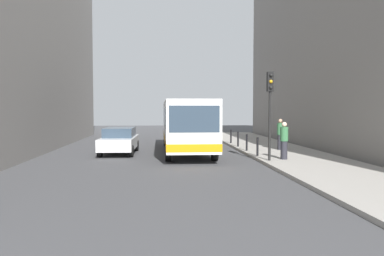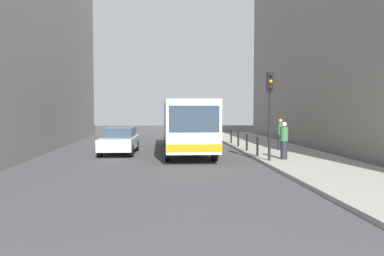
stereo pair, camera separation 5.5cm
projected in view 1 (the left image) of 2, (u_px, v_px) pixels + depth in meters
The scene contains 12 objects.
ground_plane at pixel (191, 161), 18.89m from camera, with size 80.00×80.00×0.00m, color #424244.
sidewalk at pixel (298, 158), 19.35m from camera, with size 4.40×40.00×0.15m, color #9E9991.
building_right at pixel (374, 25), 23.47m from camera, with size 7.00×32.00×15.25m, color gray.
bus at pixel (186, 123), 22.67m from camera, with size 2.56×11.03×3.00m.
car_beside_bus at pixel (119, 140), 21.84m from camera, with size 1.99×4.46×1.48m.
traffic_light at pixel (270, 99), 17.80m from camera, with size 0.28×0.33×4.10m.
bollard_near at pixel (258, 147), 19.70m from camera, with size 0.11×0.11×0.95m, color black.
bollard_mid at pixel (247, 142), 22.13m from camera, with size 0.11×0.11×0.95m, color black.
bollard_far at pixel (238, 139), 24.55m from camera, with size 0.11×0.11×0.95m, color black.
bollard_farthest at pixel (231, 136), 26.97m from camera, with size 0.11×0.11×0.95m, color black.
pedestrian_near_signal at pixel (284, 141), 18.35m from camera, with size 0.38×0.38×1.78m.
pedestrian_mid_sidewalk at pixel (280, 134), 22.59m from camera, with size 0.38×0.38×1.81m.
Camera 1 is at (-1.56, -18.72, 2.56)m, focal length 36.11 mm.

